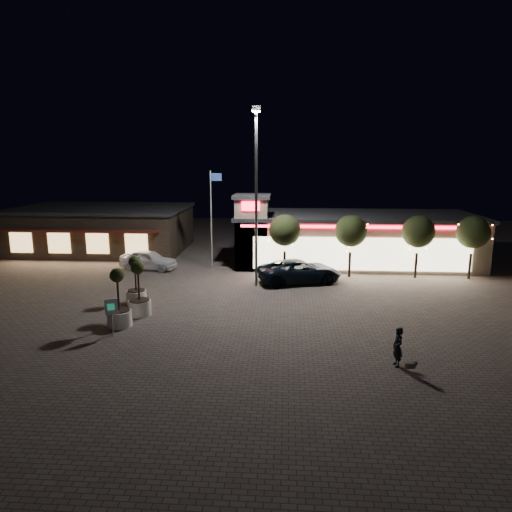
# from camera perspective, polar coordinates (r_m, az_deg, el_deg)

# --- Properties ---
(ground) EXTENTS (90.00, 90.00, 0.00)m
(ground) POSITION_cam_1_polar(r_m,az_deg,el_deg) (25.51, -5.73, -8.52)
(ground) COLOR #635850
(ground) RESTS_ON ground
(retail_building) EXTENTS (20.40, 8.40, 6.10)m
(retail_building) POSITION_cam_1_polar(r_m,az_deg,el_deg) (40.28, 11.50, 2.23)
(retail_building) COLOR gray
(retail_building) RESTS_ON ground
(restaurant_building) EXTENTS (16.40, 11.00, 4.30)m
(restaurant_building) POSITION_cam_1_polar(r_m,az_deg,el_deg) (47.61, -18.58, 3.28)
(restaurant_building) COLOR #382D23
(restaurant_building) RESTS_ON ground
(floodlight_pole) EXTENTS (0.60, 0.40, 12.38)m
(floodlight_pole) POSITION_cam_1_polar(r_m,az_deg,el_deg) (31.66, 0.03, 8.60)
(floodlight_pole) COLOR gray
(floodlight_pole) RESTS_ON ground
(flagpole) EXTENTS (0.95, 0.10, 8.00)m
(flagpole) POSITION_cam_1_polar(r_m,az_deg,el_deg) (37.26, -5.49, 5.56)
(flagpole) COLOR white
(flagpole) RESTS_ON ground
(string_tree_a) EXTENTS (2.42, 2.42, 4.79)m
(string_tree_a) POSITION_cam_1_polar(r_m,az_deg,el_deg) (34.95, 3.63, 3.20)
(string_tree_a) COLOR #332319
(string_tree_a) RESTS_ON ground
(string_tree_b) EXTENTS (2.42, 2.42, 4.79)m
(string_tree_b) POSITION_cam_1_polar(r_m,az_deg,el_deg) (35.29, 11.79, 3.06)
(string_tree_b) COLOR #332319
(string_tree_b) RESTS_ON ground
(string_tree_c) EXTENTS (2.42, 2.42, 4.79)m
(string_tree_c) POSITION_cam_1_polar(r_m,az_deg,el_deg) (36.32, 19.63, 2.86)
(string_tree_c) COLOR #332319
(string_tree_c) RESTS_ON ground
(string_tree_d) EXTENTS (2.42, 2.42, 4.79)m
(string_tree_d) POSITION_cam_1_polar(r_m,az_deg,el_deg) (37.61, 25.51, 2.68)
(string_tree_d) COLOR #332319
(string_tree_d) RESTS_ON ground
(pickup_truck) EXTENTS (6.67, 4.51, 1.70)m
(pickup_truck) POSITION_cam_1_polar(r_m,az_deg,el_deg) (33.65, 5.48, -1.89)
(pickup_truck) COLOR black
(pickup_truck) RESTS_ON ground
(white_sedan) EXTENTS (4.94, 2.68, 1.59)m
(white_sedan) POSITION_cam_1_polar(r_m,az_deg,el_deg) (38.47, -13.29, -0.46)
(white_sedan) COLOR white
(white_sedan) RESTS_ON ground
(pedestrian) EXTENTS (0.53, 0.71, 1.78)m
(pedestrian) POSITION_cam_1_polar(r_m,az_deg,el_deg) (21.24, 17.29, -10.82)
(pedestrian) COLOR black
(pedestrian) RESTS_ON ground
(dog) EXTENTS (0.55, 0.30, 0.30)m
(dog) POSITION_cam_1_polar(r_m,az_deg,el_deg) (21.19, 18.94, -12.75)
(dog) COLOR #59514C
(dog) RESTS_ON ground
(planter_left) EXTENTS (1.24, 1.24, 3.05)m
(planter_left) POSITION_cam_1_polar(r_m,az_deg,el_deg) (29.63, -14.76, -4.00)
(planter_left) COLOR silver
(planter_left) RESTS_ON ground
(planter_mid) EXTENTS (1.32, 1.32, 3.24)m
(planter_mid) POSITION_cam_1_polar(r_m,az_deg,el_deg) (25.93, -16.75, -6.30)
(planter_mid) COLOR silver
(planter_mid) RESTS_ON ground
(planter_right) EXTENTS (1.32, 1.32, 3.24)m
(planter_right) POSITION_cam_1_polar(r_m,az_deg,el_deg) (27.39, -14.38, -5.18)
(planter_right) COLOR silver
(planter_right) RESTS_ON ground
(valet_sign) EXTENTS (0.62, 0.31, 1.96)m
(valet_sign) POSITION_cam_1_polar(r_m,az_deg,el_deg) (24.61, -17.63, -6.45)
(valet_sign) COLOR gray
(valet_sign) RESTS_ON ground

